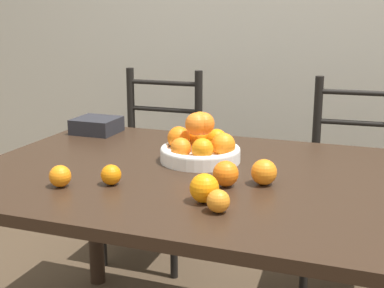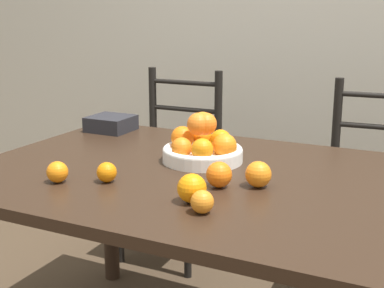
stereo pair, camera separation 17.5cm
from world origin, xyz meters
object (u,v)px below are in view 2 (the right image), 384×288
at_px(book_stack, 111,123).
at_px(orange_loose_5, 258,174).
at_px(orange_loose_2, 107,172).
at_px(orange_loose_3, 202,202).
at_px(fruit_bowl, 203,146).
at_px(orange_loose_0, 192,188).
at_px(chair_left, 173,168).
at_px(orange_loose_4, 57,172).
at_px(orange_loose_1, 219,175).
at_px(chair_right, 373,197).

bearing_deg(book_stack, orange_loose_5, -27.78).
bearing_deg(orange_loose_2, orange_loose_3, -15.61).
distance_m(fruit_bowl, orange_loose_0, 0.41).
xyz_separation_m(orange_loose_2, chair_left, (-0.33, 1.04, -0.31)).
xyz_separation_m(orange_loose_4, chair_left, (-0.20, 1.10, -0.31)).
bearing_deg(orange_loose_1, chair_left, 125.08).
distance_m(orange_loose_1, chair_right, 1.04).
bearing_deg(orange_loose_5, chair_left, 130.77).
height_order(fruit_bowl, chair_right, chair_right).
height_order(fruit_bowl, orange_loose_3, fruit_bowl).
bearing_deg(chair_left, orange_loose_5, -50.14).
distance_m(orange_loose_5, chair_left, 1.20).
relative_size(orange_loose_3, chair_right, 0.06).
distance_m(orange_loose_1, orange_loose_2, 0.34).
xyz_separation_m(orange_loose_0, orange_loose_1, (0.02, 0.15, -0.00)).
height_order(fruit_bowl, chair_left, chair_left).
bearing_deg(orange_loose_3, orange_loose_4, 176.08).
xyz_separation_m(orange_loose_2, orange_loose_4, (-0.13, -0.07, 0.00)).
relative_size(orange_loose_0, book_stack, 0.46).
relative_size(orange_loose_5, chair_left, 0.08).
xyz_separation_m(orange_loose_1, book_stack, (-0.71, 0.48, -0.01)).
height_order(orange_loose_1, chair_left, chair_left).
distance_m(orange_loose_2, orange_loose_3, 0.38).
xyz_separation_m(orange_loose_2, chair_right, (0.66, 1.04, -0.31)).
distance_m(orange_loose_3, book_stack, 1.03).
xyz_separation_m(orange_loose_0, orange_loose_4, (-0.44, -0.02, -0.01)).
bearing_deg(orange_loose_2, orange_loose_1, 18.03).
relative_size(orange_loose_2, chair_left, 0.06).
distance_m(orange_loose_5, chair_right, 0.96).
bearing_deg(orange_loose_4, orange_loose_0, 3.04).
xyz_separation_m(fruit_bowl, orange_loose_4, (-0.30, -0.40, -0.02)).
bearing_deg(chair_right, orange_loose_0, -111.53).
height_order(fruit_bowl, orange_loose_4, fruit_bowl).
relative_size(orange_loose_2, chair_right, 0.06).
distance_m(orange_loose_4, orange_loose_5, 0.61).
distance_m(chair_left, chair_right, 0.98).
xyz_separation_m(orange_loose_3, chair_left, (-0.70, 1.14, -0.31)).
relative_size(orange_loose_1, orange_loose_2, 1.25).
relative_size(orange_loose_1, chair_right, 0.08).
xyz_separation_m(orange_loose_3, orange_loose_4, (-0.50, 0.03, 0.00)).
bearing_deg(orange_loose_4, chair_left, 100.04).
bearing_deg(book_stack, orange_loose_3, -42.41).
distance_m(orange_loose_5, book_stack, 0.92).
relative_size(orange_loose_5, book_stack, 0.44).
height_order(orange_loose_0, orange_loose_4, orange_loose_0).
bearing_deg(chair_right, fruit_bowl, -128.69).
bearing_deg(chair_right, book_stack, -160.68).
bearing_deg(orange_loose_0, orange_loose_3, -44.86).
relative_size(fruit_bowl, chair_right, 0.29).
bearing_deg(orange_loose_0, orange_loose_1, 84.29).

